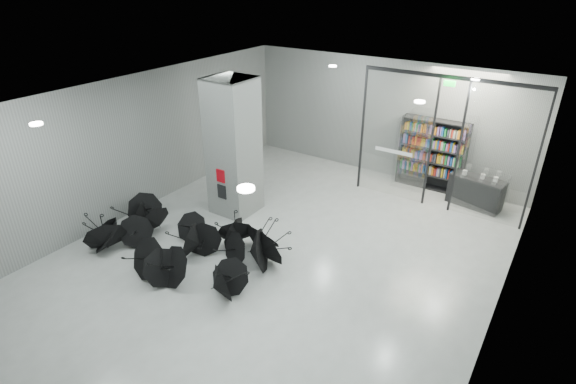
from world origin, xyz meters
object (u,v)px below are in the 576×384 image
Objects in this scene: column at (233,148)px; shop_counter at (476,192)px; bookshelf at (432,154)px; umbrella_cluster at (186,246)px.

column reaches higher than shop_counter.
column reaches higher than bookshelf.
column reaches higher than umbrella_cluster.
shop_counter is at bearing 35.26° from column.
shop_counter is 8.76m from umbrella_cluster.
column is 6.50m from bookshelf.
bookshelf reaches higher than shop_counter.
bookshelf is at bearing 171.85° from shop_counter.
bookshelf is 1.49× the size of shop_counter.
shop_counter is (1.61, -0.53, -0.70)m from bookshelf.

